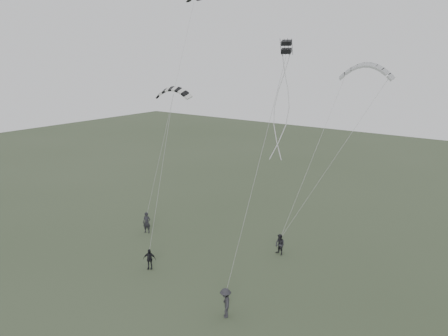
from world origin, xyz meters
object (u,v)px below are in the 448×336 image
Objects in this scene: kite_striped at (173,89)px; kite_pale_large at (367,65)px; flyer_left at (147,223)px; flyer_right at (280,245)px; kite_box at (286,47)px; flyer_center at (149,259)px; flyer_far at (225,303)px.

kite_pale_large is at bearing 19.97° from kite_striped.
flyer_left is 1.12× the size of flyer_right.
flyer_left is at bearing 160.94° from kite_striped.
flyer_right is 15.03m from kite_striped.
kite_striped is 4.23× the size of kite_box.
flyer_center is 2.35× the size of kite_box.
kite_pale_large is at bearing 66.54° from kite_box.
kite_striped is at bearing 145.05° from kite_box.
flyer_right reaches higher than flyer_center.
kite_pale_large is (2.33, 15.45, 13.93)m from flyer_far.
flyer_far is 15.60m from kite_box.
flyer_left reaches higher than flyer_far.
kite_striped reaches higher than flyer_right.
kite_pale_large reaches higher than flyer_center.
flyer_far is 2.81× the size of kite_box.
flyer_right is 16.76m from kite_box.
flyer_far reaches higher than flyer_center.
kite_pale_large is at bearing 72.79° from flyer_right.
flyer_left is 12.34m from flyer_right.
kite_striped is (-12.03, -9.14, -1.80)m from kite_pale_large.
flyer_right is (11.93, 3.17, -0.10)m from flyer_left.
flyer_right is at bearing -134.76° from kite_pale_large.
flyer_left is at bearing 148.08° from kite_box.
flyer_left is 2.84× the size of kite_box.
kite_striped reaches higher than flyer_center.
kite_striped is at bearing -28.75° from flyer_left.
flyer_right is 0.42× the size of kite_pale_large.
flyer_center is at bearing -138.60° from kite_pale_large.
flyer_right is at bearing 97.55° from kite_box.
flyer_center is 0.55× the size of kite_striped.
flyer_left is 14.96m from flyer_far.
kite_pale_large is 12.12m from kite_box.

